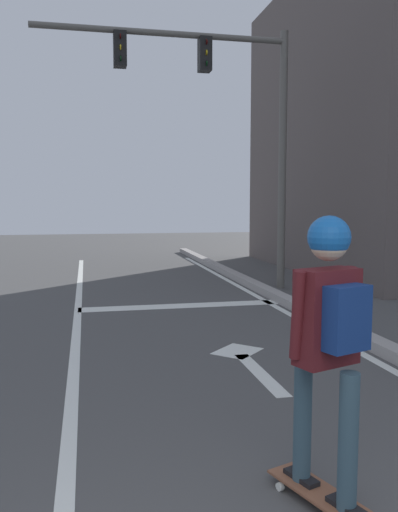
{
  "coord_description": "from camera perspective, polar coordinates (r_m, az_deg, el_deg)",
  "views": [
    {
      "loc": [
        -0.5,
        -0.63,
        1.78
      ],
      "look_at": [
        0.72,
        5.0,
        1.2
      ],
      "focal_mm": 36.9,
      "sensor_mm": 36.0,
      "label": 1
    }
  ],
  "objects": [
    {
      "name": "lane_line_center",
      "position": [
        6.87,
        -13.24,
        -9.39
      ],
      "size": [
        0.12,
        20.0,
        0.01
      ],
      "primitive_type": "cube",
      "color": "silver",
      "rests_on": "ground"
    },
    {
      "name": "lane_line_curbside",
      "position": [
        7.56,
        13.15,
        -7.98
      ],
      "size": [
        0.12,
        20.0,
        0.01
      ],
      "primitive_type": "cube",
      "color": "silver",
      "rests_on": "ground"
    },
    {
      "name": "stop_bar",
      "position": [
        9.16,
        -2.0,
        -5.41
      ],
      "size": [
        3.48,
        0.4,
        0.01
      ],
      "primitive_type": "cube",
      "color": "silver",
      "rests_on": "ground"
    },
    {
      "name": "lane_arrow_stem",
      "position": [
        5.68,
        6.64,
        -12.51
      ],
      "size": [
        0.16,
        1.4,
        0.01
      ],
      "primitive_type": "cube",
      "color": "silver",
      "rests_on": "ground"
    },
    {
      "name": "lane_arrow_head",
      "position": [
        6.45,
        4.17,
        -10.23
      ],
      "size": [
        0.71,
        0.71,
        0.01
      ],
      "primitive_type": "cube",
      "rotation": [
        0.0,
        0.0,
        0.79
      ],
      "color": "silver",
      "rests_on": "ground"
    },
    {
      "name": "curb_strip",
      "position": [
        7.65,
        14.87,
        -7.34
      ],
      "size": [
        0.24,
        24.0,
        0.14
      ],
      "primitive_type": "cube",
      "color": "#9B9590",
      "rests_on": "ground"
    },
    {
      "name": "skateboard",
      "position": [
        3.48,
        13.24,
        -23.96
      ],
      "size": [
        0.45,
        0.8,
        0.08
      ],
      "color": "brown",
      "rests_on": "ground"
    },
    {
      "name": "skater",
      "position": [
        3.09,
        13.92,
        -6.98
      ],
      "size": [
        0.43,
        0.6,
        1.63
      ],
      "color": "#354F5D",
      "rests_on": "skateboard"
    },
    {
      "name": "traffic_signal_mast",
      "position": [
        10.87,
        2.27,
        16.53
      ],
      "size": [
        5.01,
        0.34,
        5.21
      ],
      "color": "#5F5C55",
      "rests_on": "ground"
    }
  ]
}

